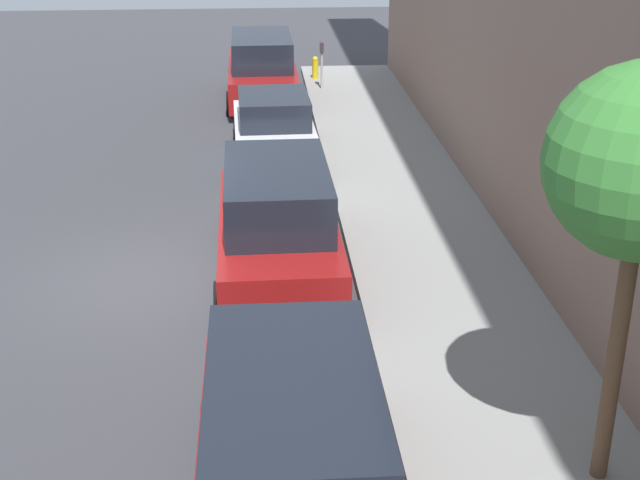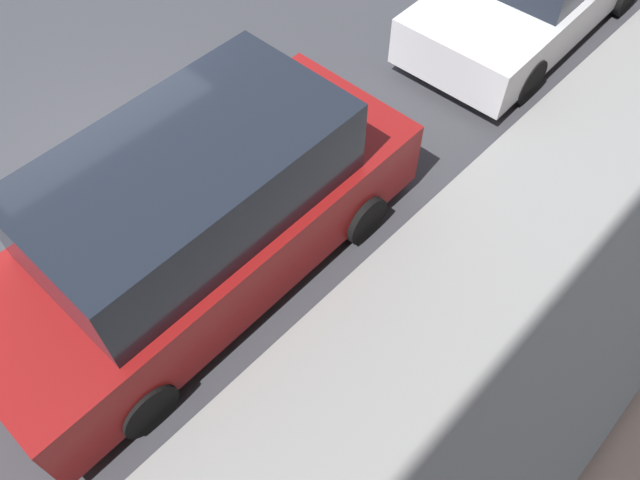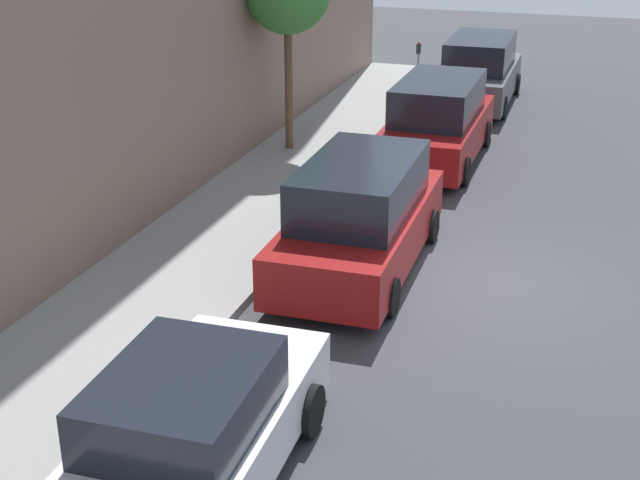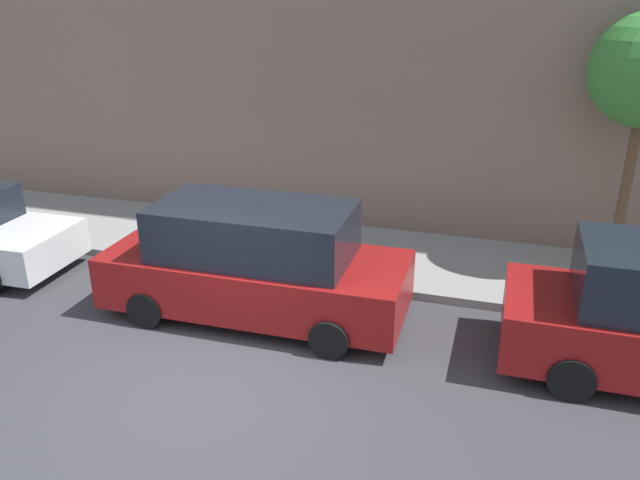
{
  "view_description": "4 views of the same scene",
  "coord_description": "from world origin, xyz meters",
  "px_view_note": "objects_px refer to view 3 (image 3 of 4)",
  "views": [
    {
      "loc": [
        1.95,
        -13.52,
        6.41
      ],
      "look_at": [
        2.89,
        -0.83,
        1.0
      ],
      "focal_mm": 50.0,
      "sensor_mm": 36.0,
      "label": 1
    },
    {
      "loc": [
        5.8,
        -1.87,
        5.84
      ],
      "look_at": [
        3.37,
        0.69,
        1.0
      ],
      "focal_mm": 35.0,
      "sensor_mm": 36.0,
      "label": 2
    },
    {
      "loc": [
        -1.43,
        13.39,
        6.27
      ],
      "look_at": [
        2.52,
        1.43,
        1.0
      ],
      "focal_mm": 50.0,
      "sensor_mm": 36.0,
      "label": 3
    },
    {
      "loc": [
        -6.21,
        -3.61,
        5.04
      ],
      "look_at": [
        3.32,
        -0.66,
        1.0
      ],
      "focal_mm": 35.0,
      "sensor_mm": 36.0,
      "label": 4
    }
  ],
  "objects_px": {
    "parked_sedan_fourth": "(189,436)",
    "parking_meter_near": "(418,62)",
    "parked_minivan_third": "(360,217)",
    "parked_minivan_second": "(437,122)",
    "parked_minivan_nearest": "(479,72)"
  },
  "relations": [
    {
      "from": "parking_meter_near",
      "to": "parked_minivan_third",
      "type": "bearing_deg",
      "value": 97.97
    },
    {
      "from": "parked_minivan_second",
      "to": "parked_sedan_fourth",
      "type": "relative_size",
      "value": 1.08
    },
    {
      "from": "parked_minivan_second",
      "to": "parked_sedan_fourth",
      "type": "xyz_separation_m",
      "value": [
        0.14,
        12.58,
        -0.2
      ]
    },
    {
      "from": "parked_minivan_second",
      "to": "parked_minivan_third",
      "type": "height_order",
      "value": "same"
    },
    {
      "from": "parked_minivan_third",
      "to": "parking_meter_near",
      "type": "distance_m",
      "value": 12.21
    },
    {
      "from": "parked_minivan_nearest",
      "to": "parked_minivan_third",
      "type": "height_order",
      "value": "same"
    },
    {
      "from": "parked_sedan_fourth",
      "to": "parking_meter_near",
      "type": "height_order",
      "value": "parking_meter_near"
    },
    {
      "from": "parked_sedan_fourth",
      "to": "parked_minivan_nearest",
      "type": "bearing_deg",
      "value": -90.6
    },
    {
      "from": "parked_sedan_fourth",
      "to": "parking_meter_near",
      "type": "distance_m",
      "value": 18.4
    },
    {
      "from": "parked_minivan_nearest",
      "to": "parking_meter_near",
      "type": "bearing_deg",
      "value": 0.03
    },
    {
      "from": "parked_minivan_third",
      "to": "parking_meter_near",
      "type": "bearing_deg",
      "value": -82.03
    },
    {
      "from": "parked_minivan_third",
      "to": "parking_meter_near",
      "type": "height_order",
      "value": "parked_minivan_third"
    },
    {
      "from": "parking_meter_near",
      "to": "parked_sedan_fourth",
      "type": "bearing_deg",
      "value": 94.95
    },
    {
      "from": "parked_minivan_nearest",
      "to": "parked_minivan_second",
      "type": "xyz_separation_m",
      "value": [
        0.05,
        5.75,
        0.0
      ]
    },
    {
      "from": "parked_sedan_fourth",
      "to": "parking_meter_near",
      "type": "relative_size",
      "value": 3.0
    }
  ]
}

